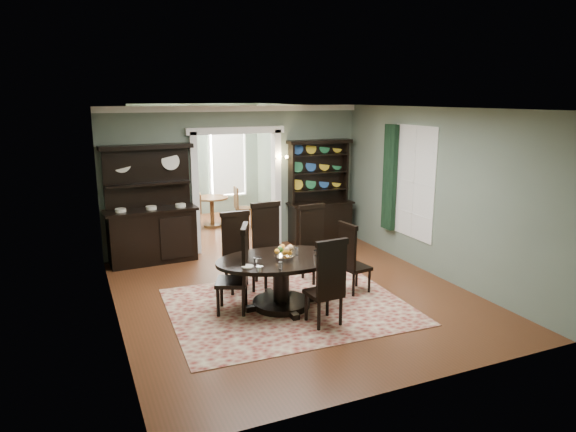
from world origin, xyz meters
The scene contains 19 objects.
room centered at (0.00, 0.04, 1.58)m, with size 5.51×6.01×3.01m.
parlor centered at (0.00, 5.53, 1.52)m, with size 3.51×3.50×3.01m.
doorway_trim centered at (0.00, 3.00, 1.62)m, with size 2.08×0.25×2.57m.
right_window centered at (2.69, 0.93, 1.60)m, with size 0.15×1.47×2.12m.
wall_sconce centered at (0.95, 2.85, 1.89)m, with size 0.27×0.21×0.21m.
rug centered at (-0.28, -0.40, 0.01)m, with size 3.56×2.86×0.01m, color maroon.
dining_table centered at (-0.38, -0.35, 0.55)m, with size 2.10×2.00×0.79m.
centerpiece centered at (-0.35, -0.41, 0.85)m, with size 1.37×0.88×0.23m.
chair_far_left centered at (-0.75, 0.67, 0.69)m, with size 0.51×0.47×1.32m.
chair_far_mid centered at (-0.16, 0.76, 0.74)m, with size 0.55×0.52×1.41m.
chair_far_right centered at (0.65, 0.60, 0.70)m, with size 0.53×0.51×1.34m.
chair_end_left centered at (-1.03, -0.29, 0.71)m, with size 0.63×0.64×1.35m.
chair_end_right centered at (0.89, -0.27, 0.63)m, with size 0.48×0.49×1.20m.
chair_near centered at (-0.05, -1.25, 0.68)m, with size 0.51×0.48×1.29m.
sideboard centered at (-1.83, 2.73, 0.80)m, with size 1.77×0.70×2.29m.
welsh_dresser centered at (1.84, 2.75, 0.82)m, with size 1.47×0.58×2.26m.
parlor_table centered at (-0.03, 4.97, 0.49)m, with size 0.82×0.82×0.75m.
parlor_chair_left centered at (-0.45, 4.85, 0.48)m, with size 0.39×0.38×0.89m.
parlor_chair_right centered at (0.60, 4.58, 0.55)m, with size 0.44×0.43×1.03m.
Camera 1 is at (-3.22, -7.21, 3.17)m, focal length 32.00 mm.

